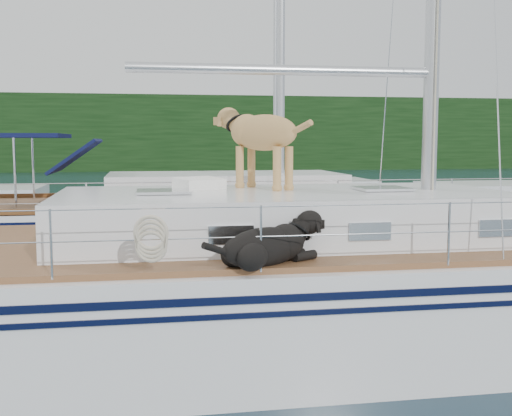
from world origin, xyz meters
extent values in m
plane|color=black|center=(0.00, 0.00, 0.00)|extent=(120.00, 120.00, 0.00)
cube|color=black|center=(0.00, 45.00, 3.00)|extent=(90.00, 3.00, 6.00)
cube|color=#595147|center=(0.00, 46.20, 0.60)|extent=(92.00, 1.00, 1.20)
cube|color=white|center=(0.00, 0.00, 0.50)|extent=(12.00, 3.80, 1.40)
cube|color=brown|center=(0.00, 0.00, 1.23)|extent=(11.52, 3.50, 0.06)
cube|color=white|center=(0.80, 0.00, 1.54)|extent=(5.20, 2.50, 0.55)
cylinder|color=silver|center=(0.80, 0.00, 3.21)|extent=(3.60, 0.12, 0.12)
cylinder|color=silver|center=(0.00, -1.75, 1.82)|extent=(10.56, 0.01, 0.01)
cylinder|color=silver|center=(0.00, 1.75, 1.82)|extent=(10.56, 0.01, 0.01)
cube|color=blue|center=(0.03, 1.12, 1.29)|extent=(0.75, 0.59, 0.05)
cube|color=white|center=(-0.15, 0.57, 1.88)|extent=(0.66, 0.62, 0.13)
torus|color=beige|center=(-0.77, -1.82, 1.62)|extent=(0.41, 0.22, 0.39)
cube|color=white|center=(-0.34, 6.02, 0.45)|extent=(11.00, 3.50, 1.30)
cube|color=brown|center=(-0.34, 6.02, 1.10)|extent=(10.56, 3.29, 0.06)
cube|color=white|center=(0.86, 6.02, 1.45)|extent=(4.80, 2.30, 0.55)
cube|color=#0F1442|center=(-3.54, 6.02, 2.50)|extent=(2.40, 2.30, 0.08)
cube|color=white|center=(4.00, 16.00, 0.40)|extent=(7.20, 3.00, 1.10)
cylinder|color=silver|center=(4.00, 16.00, 6.00)|extent=(0.14, 0.14, 11.00)
camera|label=1|loc=(-0.82, -7.31, 2.40)|focal=45.00mm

